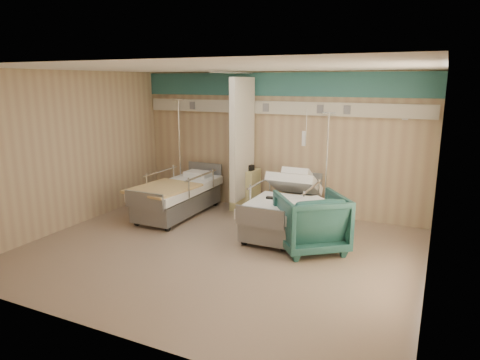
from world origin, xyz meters
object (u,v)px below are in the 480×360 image
at_px(bed_left, 178,200).
at_px(iv_stand_right, 325,198).
at_px(iv_stand_left, 181,181).
at_px(bed_right, 283,214).
at_px(bedside_cabinet, 245,190).
at_px(visitor_armchair, 311,222).

distance_m(bed_left, iv_stand_right, 2.87).
bearing_deg(iv_stand_left, iv_stand_right, 2.81).
height_order(iv_stand_right, iv_stand_left, iv_stand_left).
xyz_separation_m(bed_right, iv_stand_right, (0.50, 0.98, 0.11)).
bearing_deg(bed_right, bedside_cabinet, 141.95).
xyz_separation_m(bed_right, visitor_armchair, (0.68, -0.62, 0.14)).
xyz_separation_m(bedside_cabinet, iv_stand_right, (1.65, 0.08, -0.00)).
bearing_deg(iv_stand_left, bed_left, -59.78).
distance_m(iv_stand_right, iv_stand_left, 3.18).
bearing_deg(iv_stand_right, bedside_cabinet, -177.22).
bearing_deg(visitor_armchair, bed_right, -79.40).
bearing_deg(iv_stand_left, bedside_cabinet, 2.84).
distance_m(bedside_cabinet, iv_stand_right, 1.65).
bearing_deg(iv_stand_left, visitor_armchair, -23.20).
relative_size(bed_left, bedside_cabinet, 2.54).
xyz_separation_m(bed_right, iv_stand_left, (-2.68, 0.82, 0.15)).
height_order(visitor_armchair, iv_stand_left, iv_stand_left).
distance_m(bed_right, iv_stand_left, 2.81).
bearing_deg(bed_left, bed_right, 0.00).
bearing_deg(bed_left, iv_stand_left, 120.22).
bearing_deg(visitor_armchair, bedside_cabinet, -76.94).
xyz_separation_m(bed_right, bedside_cabinet, (-1.15, 0.90, 0.11)).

